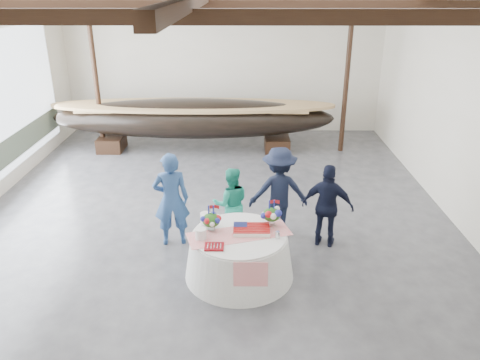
{
  "coord_description": "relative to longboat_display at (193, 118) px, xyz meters",
  "views": [
    {
      "loc": [
        0.65,
        -9.07,
        4.63
      ],
      "look_at": [
        0.58,
        -0.96,
        1.16
      ],
      "focal_mm": 35.0,
      "sensor_mm": 36.0,
      "label": 1
    }
  ],
  "objects": [
    {
      "name": "tabletop_items",
      "position": [
        1.38,
        -6.21,
        -0.04
      ],
      "size": [
        1.78,
        1.05,
        0.4
      ],
      "color": "red",
      "rests_on": "banquet_table"
    },
    {
      "name": "wall_back",
      "position": [
        0.82,
        2.0,
        1.28
      ],
      "size": [
        10.0,
        0.02,
        4.5
      ],
      "primitive_type": "cube",
      "color": "silver",
      "rests_on": "ground"
    },
    {
      "name": "wall_front",
      "position": [
        0.82,
        -10.0,
        1.28
      ],
      "size": [
        10.0,
        0.02,
        4.5
      ],
      "primitive_type": "cube",
      "color": "silver",
      "rests_on": "ground"
    },
    {
      "name": "guest_woman_blue",
      "position": [
        0.13,
        -5.31,
        -0.06
      ],
      "size": [
        0.73,
        0.55,
        1.82
      ],
      "primitive_type": "imported",
      "rotation": [
        0.0,
        0.0,
        3.32
      ],
      "color": "navy",
      "rests_on": "ground"
    },
    {
      "name": "floor",
      "position": [
        0.82,
        -4.0,
        -0.97
      ],
      "size": [
        10.0,
        12.0,
        0.01
      ],
      "primitive_type": "cube",
      "color": "#3D3D42",
      "rests_on": "ground"
    },
    {
      "name": "guest_woman_teal",
      "position": [
        1.23,
        -5.09,
        -0.25
      ],
      "size": [
        0.76,
        0.63,
        1.45
      ],
      "primitive_type": "imported",
      "rotation": [
        0.0,
        0.0,
        3.26
      ],
      "color": "#1C9176",
      "rests_on": "ground"
    },
    {
      "name": "guest_man_left",
      "position": [
        2.15,
        -4.89,
        -0.08
      ],
      "size": [
        1.19,
        0.74,
        1.78
      ],
      "primitive_type": "imported",
      "rotation": [
        0.0,
        0.0,
        3.21
      ],
      "color": "black",
      "rests_on": "ground"
    },
    {
      "name": "wall_right",
      "position": [
        5.82,
        -4.0,
        1.28
      ],
      "size": [
        0.02,
        12.0,
        4.5
      ],
      "primitive_type": "cube",
      "color": "silver",
      "rests_on": "ground"
    },
    {
      "name": "banquet_table",
      "position": [
        1.4,
        -6.36,
        -0.58
      ],
      "size": [
        1.83,
        1.83,
        0.79
      ],
      "color": "silver",
      "rests_on": "ground"
    },
    {
      "name": "longboat_display",
      "position": [
        0.0,
        0.0,
        0.0
      ],
      "size": [
        8.13,
        1.63,
        1.52
      ],
      "color": "black",
      "rests_on": "ground"
    },
    {
      "name": "pavilion_structure",
      "position": [
        0.82,
        -3.29,
        3.03
      ],
      "size": [
        9.8,
        11.76,
        4.5
      ],
      "color": "black",
      "rests_on": "ground"
    },
    {
      "name": "guest_man_right",
      "position": [
        3.01,
        -5.35,
        -0.17
      ],
      "size": [
        1.02,
        0.64,
        1.61
      ],
      "primitive_type": "imported",
      "rotation": [
        0.0,
        0.0,
        2.86
      ],
      "color": "black",
      "rests_on": "ground"
    }
  ]
}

